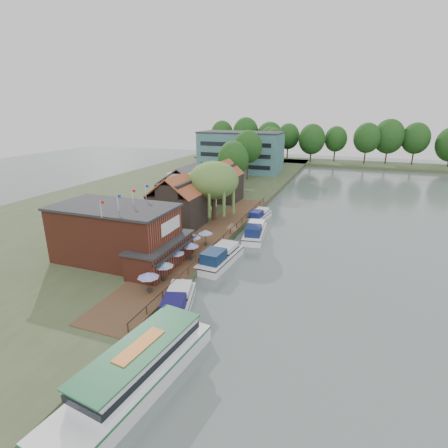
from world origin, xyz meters
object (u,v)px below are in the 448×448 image
(umbrella_3, at_px, (191,251))
(umbrella_4, at_px, (193,242))
(cottage_a, at_px, (177,202))
(cruiser_0, at_px, (177,300))
(tour_boat, at_px, (134,370))
(hotel_block, at_px, (241,152))
(cruiser_3, at_px, (259,214))
(willow, at_px, (214,192))
(umbrella_0, at_px, (149,283))
(cottage_c, at_px, (223,181))
(cottage_b, at_px, (187,188))
(umbrella_5, at_px, (205,238))
(pub, at_px, (129,235))
(cruiser_1, at_px, (220,255))
(swan, at_px, (159,319))
(umbrella_2, at_px, (175,258))
(umbrella_1, at_px, (164,271))
(cruiser_2, at_px, (255,230))

(umbrella_3, height_order, umbrella_4, same)
(cottage_a, bearing_deg, cruiser_0, -62.68)
(tour_boat, bearing_deg, umbrella_3, 111.71)
(hotel_block, distance_m, cottage_a, 56.47)
(cottage_a, relative_size, cruiser_3, 0.95)
(willow, xyz_separation_m, umbrella_0, (3.23, -26.36, -3.93))
(hotel_block, distance_m, willow, 52.29)
(hotel_block, relative_size, tour_boat, 1.66)
(umbrella_3, bearing_deg, cottage_c, 102.93)
(cottage_b, height_order, umbrella_5, cottage_b)
(pub, bearing_deg, umbrella_3, 22.84)
(cottage_c, xyz_separation_m, willow, (3.50, -14.00, 0.96))
(cruiser_1, distance_m, swan, 14.61)
(cottage_a, xyz_separation_m, umbrella_2, (7.31, -14.75, -2.96))
(umbrella_1, relative_size, umbrella_4, 1.00)
(umbrella_1, bearing_deg, tour_boat, -68.55)
(cruiser_0, height_order, tour_boat, tour_boat)
(cruiser_1, bearing_deg, umbrella_5, 143.98)
(hotel_block, bearing_deg, cruiser_1, -74.40)
(umbrella_0, distance_m, umbrella_2, 6.62)
(willow, distance_m, umbrella_1, 23.97)
(umbrella_0, height_order, cruiser_0, umbrella_0)
(umbrella_0, height_order, umbrella_5, same)
(cottage_a, bearing_deg, umbrella_2, -63.65)
(umbrella_3, bearing_deg, swan, -78.96)
(umbrella_2, relative_size, umbrella_4, 1.02)
(cruiser_3, bearing_deg, umbrella_1, -91.41)
(umbrella_5, xyz_separation_m, swan, (2.52, -17.37, -2.07))
(umbrella_5, xyz_separation_m, cruiser_1, (3.36, -2.83, -0.98))
(hotel_block, distance_m, umbrella_4, 66.67)
(umbrella_3, distance_m, swan, 12.61)
(cottage_a, distance_m, swan, 26.86)
(umbrella_5, bearing_deg, cruiser_0, -77.63)
(cottage_a, height_order, cruiser_1, cottage_a)
(cottage_c, height_order, cruiser_2, cottage_c)
(cruiser_0, height_order, cruiser_2, cruiser_2)
(hotel_block, xyz_separation_m, cruiser_1, (18.33, -65.67, -5.85))
(hotel_block, height_order, cottage_c, hotel_block)
(pub, height_order, swan, pub)
(hotel_block, xyz_separation_m, cruiser_3, (18.11, -44.84, -6.07))
(pub, distance_m, umbrella_4, 8.82)
(umbrella_1, height_order, cruiser_2, umbrella_1)
(cottage_b, relative_size, umbrella_3, 4.04)
(umbrella_2, relative_size, cruiser_2, 0.24)
(swan, bearing_deg, cruiser_0, 72.67)
(willow, distance_m, umbrella_2, 20.33)
(cottage_b, xyz_separation_m, umbrella_0, (10.73, -31.36, -2.96))
(cruiser_0, bearing_deg, pub, 129.82)
(cottage_b, distance_m, umbrella_1, 30.55)
(willow, bearing_deg, swan, -78.39)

